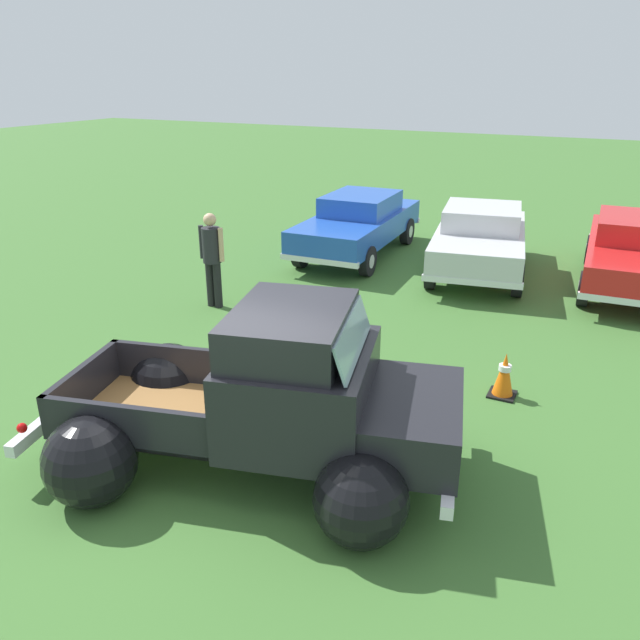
% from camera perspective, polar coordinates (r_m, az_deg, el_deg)
% --- Properties ---
extents(ground_plane, '(80.00, 80.00, 0.00)m').
position_cam_1_polar(ground_plane, '(7.35, -6.69, -12.79)').
color(ground_plane, '#3D6B2D').
extents(vintage_pickup_truck, '(4.94, 3.58, 1.96)m').
position_cam_1_polar(vintage_pickup_truck, '(6.84, -3.86, -8.03)').
color(vintage_pickup_truck, black).
rests_on(vintage_pickup_truck, ground).
extents(show_car_0, '(1.94, 4.62, 1.43)m').
position_cam_1_polar(show_car_0, '(15.03, 3.51, 8.87)').
color(show_car_0, black).
rests_on(show_car_0, ground).
extents(show_car_1, '(2.56, 4.50, 1.43)m').
position_cam_1_polar(show_car_1, '(14.03, 14.37, 7.29)').
color(show_car_1, black).
rests_on(show_car_1, ground).
extents(show_car_2, '(2.03, 4.72, 1.43)m').
position_cam_1_polar(show_car_2, '(14.13, 26.82, 5.70)').
color(show_car_2, black).
rests_on(show_car_2, ground).
extents(spectator_0, '(0.53, 0.35, 1.77)m').
position_cam_1_polar(spectator_0, '(11.67, -9.81, 5.94)').
color(spectator_0, black).
rests_on(spectator_0, ground).
extents(lane_cone_0, '(0.36, 0.36, 0.63)m').
position_cam_1_polar(lane_cone_0, '(8.87, 16.44, -4.83)').
color(lane_cone_0, black).
rests_on(lane_cone_0, ground).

